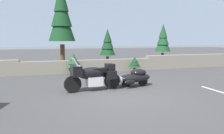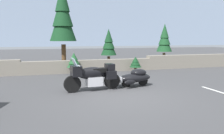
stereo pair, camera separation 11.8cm
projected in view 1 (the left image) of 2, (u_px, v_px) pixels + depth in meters
ground_plane at (120, 95)px, 7.74m from camera, size 80.00×80.00×0.00m
stone_guard_wall at (93, 65)px, 13.26m from camera, size 24.00×0.54×0.94m
distant_ridgeline at (50, 26)px, 97.32m from camera, size 240.00×80.00×16.00m
touring_motorcycle at (93, 75)px, 8.36m from camera, size 2.31×0.90×1.33m
car_shaped_trailer at (135, 77)px, 9.16m from camera, size 2.23×0.89×0.76m
pine_tree_tall at (61, 14)px, 14.04m from camera, size 1.77×1.77×5.87m
pine_tree_secondary at (163, 39)px, 16.95m from camera, size 1.23×1.23×3.27m
pine_tree_far_right at (108, 43)px, 15.20m from camera, size 1.14×1.14×2.79m
pine_sapling_near at (73, 61)px, 12.28m from camera, size 0.82×0.82×1.27m
pine_sapling_farther at (135, 62)px, 13.22m from camera, size 0.76×0.76×0.96m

